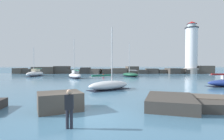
# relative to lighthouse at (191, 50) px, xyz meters

# --- Properties ---
(ground_plane) EXTENTS (600.00, 600.00, 0.00)m
(ground_plane) POSITION_rel_lighthouse_xyz_m (-28.00, -49.19, -7.75)
(ground_plane) COLOR teal
(open_sea_beyond) EXTENTS (400.00, 116.00, 0.01)m
(open_sea_beyond) POSITION_rel_lighthouse_xyz_m (-28.00, 60.07, -7.75)
(open_sea_beyond) COLOR #386684
(open_sea_beyond) RESTS_ON ground
(breakwater_jetty) EXTENTS (66.45, 6.94, 2.60)m
(breakwater_jetty) POSITION_rel_lighthouse_xyz_m (-27.61, 0.11, -6.79)
(breakwater_jetty) COLOR #4C443D
(breakwater_jetty) RESTS_ON ground
(lighthouse) EXTENTS (5.14, 5.14, 17.41)m
(lighthouse) POSITION_rel_lighthouse_xyz_m (0.00, 0.00, 0.00)
(lighthouse) COLOR gray
(lighthouse) RESTS_ON ground
(foreground_rocks) EXTENTS (19.39, 5.24, 1.13)m
(foreground_rocks) POSITION_rel_lighthouse_xyz_m (-25.63, -47.30, -7.38)
(foreground_rocks) COLOR #423D38
(foreground_rocks) RESTS_ON ground
(sailboat_moored_0) EXTENTS (4.55, 5.81, 8.38)m
(sailboat_moored_0) POSITION_rel_lighthouse_xyz_m (-34.61, -21.08, -7.11)
(sailboat_moored_0) COLOR white
(sailboat_moored_0) RESTS_ON ground
(sailboat_moored_1) EXTENTS (4.96, 5.72, 8.22)m
(sailboat_moored_1) POSITION_rel_lighthouse_xyz_m (-22.11, -15.75, -7.25)
(sailboat_moored_1) COLOR #195138
(sailboat_moored_1) RESTS_ON ground
(sailboat_moored_2) EXTENTS (2.96, 7.16, 7.27)m
(sailboat_moored_2) POSITION_rel_lighthouse_xyz_m (-46.14, -14.31, -7.05)
(sailboat_moored_2) COLOR white
(sailboat_moored_2) RESTS_ON ground
(sailboat_moored_4) EXTENTS (5.39, 4.77, 7.18)m
(sailboat_moored_4) POSITION_rel_lighthouse_xyz_m (-26.96, -38.64, -7.22)
(sailboat_moored_4) COLOR white
(sailboat_moored_4) RESTS_ON ground
(mooring_buoy_orange_near) EXTENTS (0.68, 0.68, 0.88)m
(mooring_buoy_orange_near) POSITION_rel_lighthouse_xyz_m (-28.66, -17.07, -7.41)
(mooring_buoy_orange_near) COLOR red
(mooring_buoy_orange_near) RESTS_ON ground
(person_on_rocks) EXTENTS (0.36, 0.23, 1.74)m
(person_on_rocks) POSITION_rel_lighthouse_xyz_m (-28.51, -50.91, -6.77)
(person_on_rocks) COLOR #282833
(person_on_rocks) RESTS_ON ground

